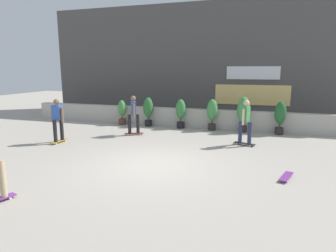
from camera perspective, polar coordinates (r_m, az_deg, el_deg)
The scene contains 13 objects.
ground_plane at distance 8.75m, azimuth -3.04°, elevation -7.60°, with size 48.00×48.00×0.00m, color #A8A093.
planter_wall at distance 14.25m, azimuth 5.56°, elevation 1.53°, with size 18.00×0.40×0.90m, color #B2ADA3.
building_backdrop at distance 17.99m, azimuth 8.55°, elevation 12.38°, with size 20.00×2.08×6.50m.
potted_plant_0 at distance 15.06m, azimuth -9.01°, elevation 2.85°, with size 0.39×0.39×1.25m.
potted_plant_1 at distance 14.45m, azimuth -3.91°, elevation 3.20°, with size 0.48×0.48×1.44m.
potted_plant_2 at distance 13.92m, azimuth 2.49°, elevation 2.80°, with size 0.46×0.46×1.40m.
potted_plant_3 at distance 13.60m, azimuth 8.64°, elevation 2.64°, with size 0.49×0.49×1.45m.
potted_plant_4 at distance 13.44m, azimuth 14.56°, elevation 2.75°, with size 0.56×0.56×1.60m.
potted_plant_5 at distance 13.46m, azimuth 21.11°, elevation 1.90°, with size 0.48×0.48×1.44m.
skater_far_left at distance 12.52m, azimuth -6.77°, elevation 2.46°, with size 0.80×0.55×1.70m.
skater_by_wall_left at distance 11.10m, azimuth 14.93°, elevation 1.06°, with size 0.82×0.54×1.70m.
skater_foreground at distance 11.88m, azimuth -20.80°, elevation 1.34°, with size 0.56×0.81×1.70m.
skateboard_near_camera at distance 8.26m, azimuth 22.14°, elevation -9.13°, with size 0.42×0.82×0.08m.
Camera 1 is at (2.98, -7.74, 2.80)m, focal length 31.14 mm.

